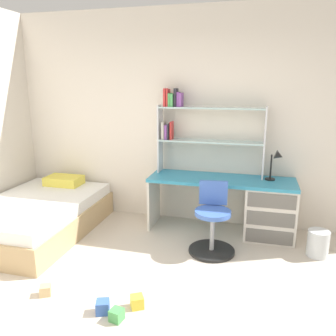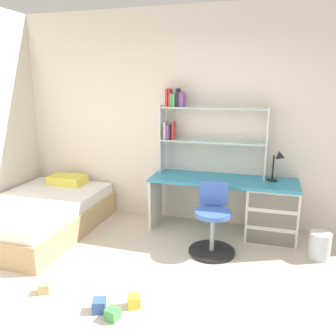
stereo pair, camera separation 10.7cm
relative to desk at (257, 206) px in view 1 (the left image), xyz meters
name	(u,v)px [view 1 (the left image)]	position (x,y,z in m)	size (l,w,h in m)	color
ground_plane	(141,336)	(-0.82, -2.03, -0.40)	(6.04, 5.67, 0.02)	beige
room_shell	(67,127)	(-2.06, -0.81, 1.01)	(6.04, 5.67, 2.79)	silver
desk	(257,206)	(0.00, 0.00, 0.00)	(1.80, 0.56, 0.70)	teal
bookshelf_hutch	(197,124)	(-0.81, 0.16, 0.97)	(1.35, 0.22, 1.09)	silver
desk_lamp	(277,161)	(0.19, 0.06, 0.57)	(0.20, 0.17, 0.38)	black
swivel_chair	(212,225)	(-0.48, -0.56, -0.08)	(0.52, 0.52, 0.79)	black
bed_platform	(37,216)	(-2.69, -0.63, -0.16)	(1.26, 1.85, 0.56)	tan
waste_bin	(318,243)	(0.66, -0.38, -0.24)	(0.23, 0.23, 0.29)	silver
toy_block_green_0	(117,315)	(-1.07, -1.92, -0.34)	(0.10, 0.10, 0.10)	#479E51
toy_block_yellow_1	(137,302)	(-0.96, -1.72, -0.33)	(0.11, 0.11, 0.11)	gold
toy_block_natural_2	(45,290)	(-1.82, -1.77, -0.34)	(0.09, 0.09, 0.09)	tan
toy_block_blue_3	(103,307)	(-1.22, -1.86, -0.33)	(0.11, 0.11, 0.11)	#3860B7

